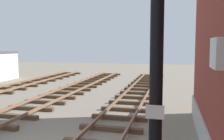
% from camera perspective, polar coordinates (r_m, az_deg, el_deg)
% --- Properties ---
extents(signal_mast, '(0.36, 0.40, 5.47)m').
position_cam_1_polar(signal_mast, '(3.37, 10.17, 8.25)').
color(signal_mast, black).
rests_on(signal_mast, ground).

